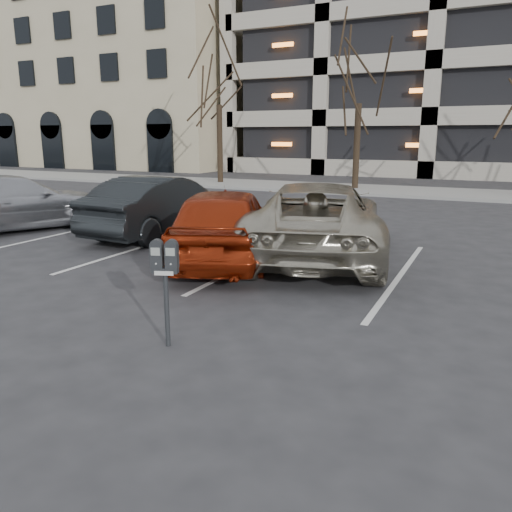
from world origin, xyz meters
The scene contains 11 objects.
ground centered at (0.00, 0.00, 0.00)m, with size 140.00×140.00×0.00m, color #28282B.
sidewalk centered at (0.00, 16.00, 0.06)m, with size 80.00×4.00×0.12m, color gray.
stall_lines centered at (-1.40, 2.30, 0.01)m, with size 16.90×5.20×0.00m.
office_building centered at (-28.00, 29.92, 7.49)m, with size 26.00×16.20×15.00m.
tree_a centered at (-10.00, 16.00, 6.29)m, with size 3.83×3.83×8.70m.
tree_b centered at (-3.00, 16.00, 6.09)m, with size 3.71×3.71×8.43m.
parking_meter centered at (-0.53, -1.93, 0.96)m, with size 0.34×0.22×1.25m.
suv_silver centered at (-0.43, 3.10, 0.76)m, with size 3.91×5.95×1.53m.
car_red centered at (-1.94, 1.97, 0.74)m, with size 1.76×4.37×1.49m, color maroon.
car_dark centered at (-4.65, 3.67, 0.73)m, with size 1.54×4.43×1.46m, color black.
car_silver centered at (-8.55, 2.54, 0.72)m, with size 2.02×4.96×1.44m, color #AEAFB6.
Camera 1 is at (2.77, -6.41, 2.41)m, focal length 35.00 mm.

